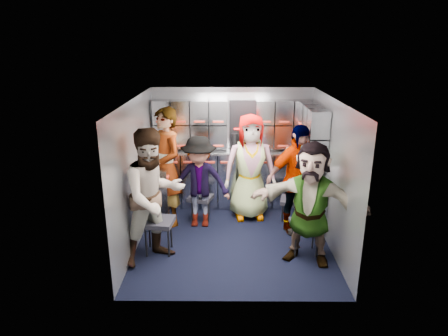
{
  "coord_description": "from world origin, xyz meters",
  "views": [
    {
      "loc": [
        -0.1,
        -5.41,
        2.89
      ],
      "look_at": [
        -0.14,
        0.35,
        1.02
      ],
      "focal_mm": 32.0,
      "sensor_mm": 36.0,
      "label": 1
    }
  ],
  "objects_px": {
    "attendant_arc_c": "(250,167)",
    "attendant_arc_e": "(310,203)",
    "jump_seat_mid_right": "(293,202)",
    "attendant_arc_a": "(154,197)",
    "jump_seat_near_left": "(158,223)",
    "jump_seat_near_right": "(305,226)",
    "attendant_arc_d": "(296,179)",
    "attendant_arc_b": "(199,182)",
    "attendant_standing": "(166,167)",
    "jump_seat_center": "(249,190)",
    "jump_seat_mid_left": "(200,199)"
  },
  "relations": [
    {
      "from": "jump_seat_mid_right",
      "to": "attendant_arc_a",
      "type": "bearing_deg",
      "value": -152.27
    },
    {
      "from": "attendant_arc_c",
      "to": "attendant_arc_e",
      "type": "xyz_separation_m",
      "value": [
        0.71,
        -1.4,
        -0.05
      ]
    },
    {
      "from": "attendant_standing",
      "to": "attendant_arc_b",
      "type": "bearing_deg",
      "value": 44.89
    },
    {
      "from": "jump_seat_mid_left",
      "to": "attendant_arc_b",
      "type": "xyz_separation_m",
      "value": [
        -0.0,
        -0.18,
        0.36
      ]
    },
    {
      "from": "jump_seat_near_left",
      "to": "jump_seat_center",
      "type": "xyz_separation_m",
      "value": [
        1.34,
        1.39,
        -0.03
      ]
    },
    {
      "from": "attendant_standing",
      "to": "attendant_arc_e",
      "type": "bearing_deg",
      "value": 24.86
    },
    {
      "from": "jump_seat_mid_left",
      "to": "attendant_arc_a",
      "type": "height_order",
      "value": "attendant_arc_a"
    },
    {
      "from": "jump_seat_center",
      "to": "attendant_standing",
      "type": "relative_size",
      "value": 0.24
    },
    {
      "from": "attendant_standing",
      "to": "attendant_arc_e",
      "type": "distance_m",
      "value": 2.35
    },
    {
      "from": "jump_seat_mid_right",
      "to": "attendant_arc_c",
      "type": "distance_m",
      "value": 0.89
    },
    {
      "from": "jump_seat_mid_left",
      "to": "attendant_arc_b",
      "type": "distance_m",
      "value": 0.4
    },
    {
      "from": "jump_seat_mid_left",
      "to": "attendant_arc_c",
      "type": "relative_size",
      "value": 0.25
    },
    {
      "from": "attendant_arc_d",
      "to": "jump_seat_near_right",
      "type": "bearing_deg",
      "value": -107.15
    },
    {
      "from": "attendant_arc_b",
      "to": "jump_seat_mid_left",
      "type": "bearing_deg",
      "value": 91.8
    },
    {
      "from": "jump_seat_mid_right",
      "to": "attendant_arc_e",
      "type": "distance_m",
      "value": 1.15
    },
    {
      "from": "jump_seat_near_left",
      "to": "attendant_arc_a",
      "type": "distance_m",
      "value": 0.51
    },
    {
      "from": "jump_seat_center",
      "to": "jump_seat_mid_right",
      "type": "relative_size",
      "value": 1.01
    },
    {
      "from": "jump_seat_mid_right",
      "to": "attendant_arc_e",
      "type": "xyz_separation_m",
      "value": [
        0.03,
        -1.07,
        0.43
      ]
    },
    {
      "from": "jump_seat_mid_right",
      "to": "attendant_arc_d",
      "type": "relative_size",
      "value": 0.27
    },
    {
      "from": "jump_seat_near_left",
      "to": "attendant_standing",
      "type": "xyz_separation_m",
      "value": [
        0.0,
        0.95,
        0.51
      ]
    },
    {
      "from": "attendant_arc_c",
      "to": "attendant_arc_e",
      "type": "relative_size",
      "value": 1.06
    },
    {
      "from": "jump_seat_center",
      "to": "attendant_arc_b",
      "type": "relative_size",
      "value": 0.31
    },
    {
      "from": "jump_seat_mid_left",
      "to": "attendant_standing",
      "type": "height_order",
      "value": "attendant_standing"
    },
    {
      "from": "jump_seat_near_left",
      "to": "jump_seat_mid_right",
      "type": "distance_m",
      "value": 2.2
    },
    {
      "from": "jump_seat_mid_right",
      "to": "attendant_arc_c",
      "type": "relative_size",
      "value": 0.26
    },
    {
      "from": "jump_seat_near_right",
      "to": "attendant_arc_e",
      "type": "relative_size",
      "value": 0.28
    },
    {
      "from": "attendant_standing",
      "to": "jump_seat_mid_left",
      "type": "bearing_deg",
      "value": 64.46
    },
    {
      "from": "attendant_arc_b",
      "to": "attendant_arc_e",
      "type": "height_order",
      "value": "attendant_arc_e"
    },
    {
      "from": "jump_seat_mid_right",
      "to": "attendant_arc_d",
      "type": "height_order",
      "value": "attendant_arc_d"
    },
    {
      "from": "jump_seat_mid_right",
      "to": "attendant_arc_d",
      "type": "bearing_deg",
      "value": -90.0
    },
    {
      "from": "jump_seat_center",
      "to": "attendant_arc_c",
      "type": "bearing_deg",
      "value": -90.0
    },
    {
      "from": "attendant_arc_a",
      "to": "attendant_arc_c",
      "type": "distance_m",
      "value": 1.93
    },
    {
      "from": "jump_seat_near_right",
      "to": "attendant_arc_d",
      "type": "height_order",
      "value": "attendant_arc_d"
    },
    {
      "from": "jump_seat_near_left",
      "to": "attendant_arc_c",
      "type": "relative_size",
      "value": 0.28
    },
    {
      "from": "jump_seat_center",
      "to": "attendant_arc_e",
      "type": "height_order",
      "value": "attendant_arc_e"
    },
    {
      "from": "attendant_arc_b",
      "to": "attendant_standing",
      "type": "bearing_deg",
      "value": 172.7
    },
    {
      "from": "attendant_arc_a",
      "to": "attendant_arc_d",
      "type": "relative_size",
      "value": 1.08
    },
    {
      "from": "attendant_arc_a",
      "to": "jump_seat_near_left",
      "type": "bearing_deg",
      "value": 52.86
    },
    {
      "from": "attendant_arc_b",
      "to": "attendant_arc_c",
      "type": "xyz_separation_m",
      "value": [
        0.82,
        0.34,
        0.14
      ]
    },
    {
      "from": "jump_seat_near_left",
      "to": "attendant_standing",
      "type": "bearing_deg",
      "value": 90.0
    },
    {
      "from": "jump_seat_center",
      "to": "jump_seat_near_right",
      "type": "height_order",
      "value": "jump_seat_near_right"
    },
    {
      "from": "attendant_arc_c",
      "to": "attendant_arc_d",
      "type": "relative_size",
      "value": 1.04
    },
    {
      "from": "attendant_arc_b",
      "to": "attendant_arc_c",
      "type": "relative_size",
      "value": 0.84
    },
    {
      "from": "jump_seat_mid_right",
      "to": "attendant_arc_b",
      "type": "height_order",
      "value": "attendant_arc_b"
    },
    {
      "from": "jump_seat_near_left",
      "to": "jump_seat_mid_left",
      "type": "height_order",
      "value": "jump_seat_near_left"
    },
    {
      "from": "jump_seat_near_left",
      "to": "attendant_standing",
      "type": "distance_m",
      "value": 1.08
    },
    {
      "from": "attendant_arc_e",
      "to": "attendant_arc_b",
      "type": "bearing_deg",
      "value": 166.29
    },
    {
      "from": "attendant_arc_d",
      "to": "attendant_arc_e",
      "type": "xyz_separation_m",
      "value": [
        0.03,
        -0.89,
        -0.02
      ]
    },
    {
      "from": "jump_seat_near_left",
      "to": "jump_seat_mid_left",
      "type": "bearing_deg",
      "value": 63.55
    },
    {
      "from": "jump_seat_near_right",
      "to": "attendant_arc_a",
      "type": "bearing_deg",
      "value": -175.26
    }
  ]
}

